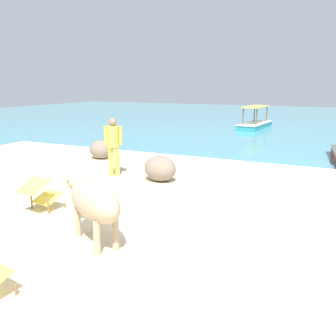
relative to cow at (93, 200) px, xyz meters
The scene contains 8 objects.
sand_beach 0.87m from the cow, 138.49° to the left, with size 18.00×14.00×0.04m, color beige.
water_surface 22.34m from the cow, 90.93° to the left, with size 60.00×36.00×0.03m, color teal.
cow is the anchor object (origin of this frame).
deck_chair_far 2.03m from the cow, 158.33° to the left, with size 0.64×0.84×0.68m.
person_standing 4.39m from the cow, 119.46° to the left, with size 0.49×0.32×1.62m.
shore_rock_large 3.92m from the cow, 100.60° to the left, with size 0.91×0.72×0.68m, color gray.
shore_rock_medium 6.84m from the cow, 124.82° to the left, with size 0.81×0.69×0.65m, color gray.
boat_teal 16.97m from the cow, 93.35° to the left, with size 1.45×3.75×1.29m.
Camera 1 is at (3.79, -4.76, 2.56)m, focal length 38.38 mm.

